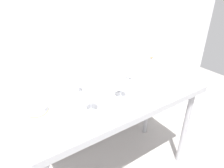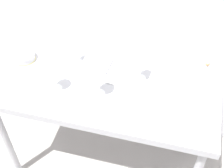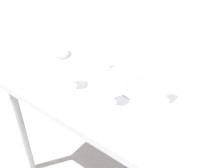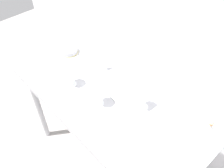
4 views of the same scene
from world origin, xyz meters
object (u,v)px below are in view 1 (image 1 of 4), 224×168
Objects in this scene: wine_glass_near_center at (121,83)px; wine_glass_far_right at (128,69)px; wine_glass_far_left at (82,79)px; tasting_sheet_lower at (71,104)px; open_notebook at (106,87)px; tasting_sheet_upper at (144,79)px; decanter_funnel at (151,62)px; tasting_bowl at (37,109)px; wine_glass_near_left at (90,96)px.

wine_glass_far_right is (0.21, 0.18, -0.01)m from wine_glass_near_center.
tasting_sheet_lower is (-0.14, -0.09, -0.12)m from wine_glass_far_left.
open_notebook is 1.79× the size of tasting_sheet_lower.
tasting_sheet_upper is (0.36, -0.06, -0.00)m from open_notebook.
decanter_funnel is at bearing 37.47° from tasting_sheet_upper.
wine_glass_far_right reaches higher than tasting_bowl.
wine_glass_near_left is at bearing -158.70° from decanter_funnel.
wine_glass_near_left is at bearing -134.80° from open_notebook.
wine_glass_near_center reaches higher than tasting_bowl.
tasting_sheet_lower is (-0.34, 0.13, -0.13)m from wine_glass_near_center.
tasting_bowl is at bearing -173.16° from open_notebook.
wine_glass_near_left is 1.21× the size of tasting_bowl.
wine_glass_near_left is 0.92m from decanter_funnel.
wine_glass_far_left is 0.20m from tasting_sheet_lower.
tasting_bowl is 0.94× the size of decanter_funnel.
wine_glass_near_center is 1.05× the size of wine_glass_near_left.
wine_glass_near_left is at bearing -155.91° from wine_glass_far_right.
tasting_sheet_upper is (0.35, 0.14, -0.13)m from wine_glass_near_center.
wine_glass_far_right reaches higher than open_notebook.
wine_glass_far_right is at bearing -1.61° from open_notebook.
wine_glass_near_left is 0.21m from tasting_sheet_lower.
wine_glass_far_right is 0.43× the size of open_notebook.
wine_glass_far_right is at bearing 167.67° from tasting_sheet_upper.
wine_glass_far_left reaches higher than tasting_sheet_lower.
tasting_bowl is at bearing 146.25° from wine_glass_near_left.
open_notebook is at bearing 30.66° from tasting_sheet_lower.
decanter_funnel reaches higher than tasting_sheet_lower.
tasting_bowl reaches higher than tasting_sheet_lower.
wine_glass_far_right is 0.41m from decanter_funnel.
wine_glass_near_center is 0.27m from wine_glass_far_right.
wine_glass_near_center reaches higher than tasting_sheet_upper.
wine_glass_far_left is at bearing -173.95° from decanter_funnel.
wine_glass_far_left reaches higher than wine_glass_near_left.
wine_glass_near_center is at bearing 6.28° from wine_glass_near_left.
open_notebook is (0.26, 0.23, -0.12)m from wine_glass_near_left.
wine_glass_near_center is 1.07× the size of wine_glass_far_right.
wine_glass_far_right is at bearing -162.27° from decanter_funnel.
decanter_funnel is at bearing 17.73° from wine_glass_far_right.
tasting_bowl is (-0.22, 0.04, 0.02)m from tasting_sheet_lower.
wine_glass_far_left is 1.16× the size of decanter_funnel.
tasting_sheet_upper is 1.58× the size of tasting_bowl.
tasting_bowl is (-0.56, 0.17, -0.10)m from wine_glass_near_center.
open_notebook is (-0.01, 0.20, -0.13)m from wine_glass_near_center.
wine_glass_far_left is (-0.20, 0.22, -0.01)m from wine_glass_near_center.
wine_glass_far_right is 0.56m from tasting_sheet_lower.
wine_glass_near_center is 0.40m from tasting_sheet_upper.
open_notebook is at bearing 91.58° from wine_glass_near_center.
tasting_sheet_upper is 1.49× the size of decanter_funnel.
tasting_sheet_upper is (0.15, -0.04, -0.12)m from wine_glass_far_right.
open_notebook is at bearing 41.52° from wine_glass_near_left.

